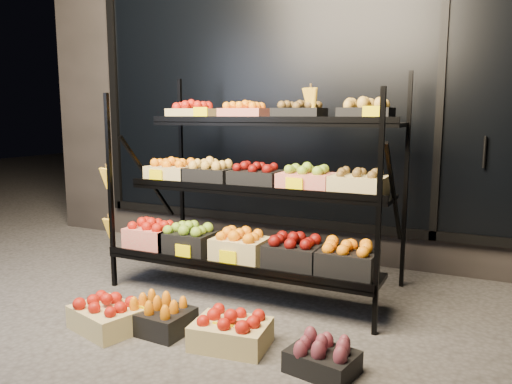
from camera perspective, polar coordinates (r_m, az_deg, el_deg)
The scene contains 9 objects.
ground at distance 3.46m, azimuth -4.67°, elevation -13.95°, with size 24.00×24.00×0.00m, color #514F4C.
building at distance 5.59m, azimuth 8.91°, elevation 12.94°, with size 6.00×2.08×3.50m.
display_rack at distance 3.77m, azimuth -0.40°, elevation 0.40°, with size 2.18×1.02×1.66m.
tag_floor_a at distance 3.27m, azimuth -12.48°, elevation -14.38°, with size 0.13×0.01×0.12m, color #F8E300.
tag_floor_b at distance 2.99m, azimuth -3.79°, elevation -16.51°, with size 0.13×0.01×0.12m, color #F8E300.
floor_crate_left at distance 3.35m, azimuth -16.73°, elevation -13.26°, with size 0.50×0.42×0.21m.
floor_crate_midleft at distance 3.27m, azimuth -11.16°, elevation -13.69°, with size 0.43×0.33×0.21m.
floor_crate_midright at distance 3.01m, azimuth -2.88°, elevation -15.49°, with size 0.47×0.37×0.21m.
floor_crate_right at distance 2.77m, azimuth 7.59°, elevation -18.19°, with size 0.39×0.32×0.18m.
Camera 1 is at (1.62, -2.75, 1.34)m, focal length 35.00 mm.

